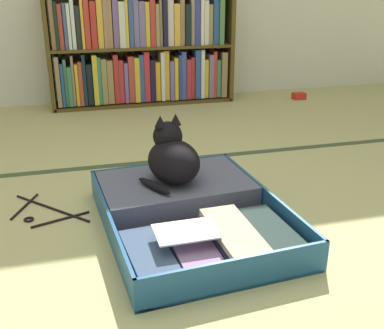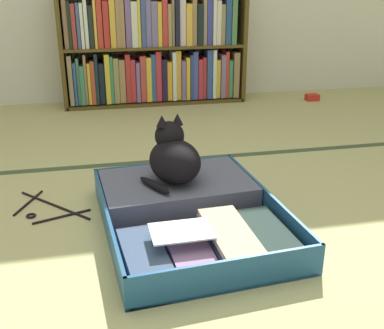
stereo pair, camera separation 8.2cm
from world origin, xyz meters
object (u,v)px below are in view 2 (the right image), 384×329
black_cat (173,157)px  small_red_pouch (312,97)px  bookshelf (154,50)px  open_suitcase (187,209)px  clothes_hanger (47,208)px

black_cat → small_red_pouch: size_ratio=3.11×
black_cat → bookshelf: bearing=84.7°
small_red_pouch → black_cat: bearing=-131.2°
open_suitcase → bookshelf: bearing=86.0°
clothes_hanger → small_red_pouch: (1.93, 1.53, 0.02)m
black_cat → small_red_pouch: black_cat is taller
bookshelf → clothes_hanger: bookshelf is taller
bookshelf → black_cat: (-0.17, -1.79, -0.19)m
clothes_hanger → bookshelf: bearing=68.0°
bookshelf → clothes_hanger: (-0.70, -1.73, -0.40)m
open_suitcase → small_red_pouch: (1.37, 1.75, -0.03)m
black_cat → small_red_pouch: 2.13m
open_suitcase → black_cat: bearing=100.6°
open_suitcase → small_red_pouch: 2.22m
bookshelf → black_cat: bookshelf is taller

